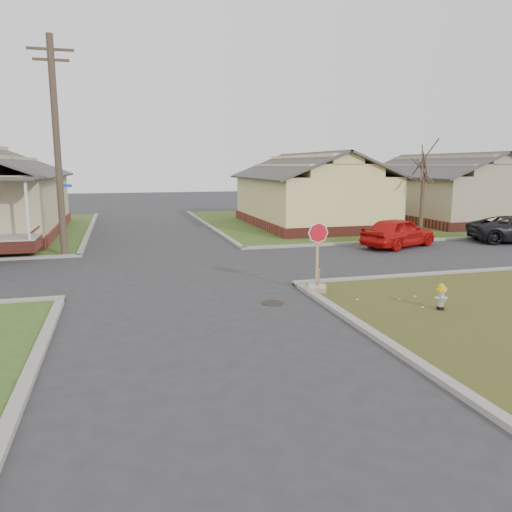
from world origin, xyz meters
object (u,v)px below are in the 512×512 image
object	(u,v)px
utility_pole	(57,145)
stop_sign	(317,276)
fire_hydrant	(441,295)
red_sedan	(398,232)

from	to	relation	value
utility_pole	stop_sign	xyz separation A→B (m)	(8.06, -8.62, -4.15)
utility_pole	fire_hydrant	xyz separation A→B (m)	(10.50, -11.35, -4.22)
utility_pole	red_sedan	distance (m)	15.69
stop_sign	red_sedan	distance (m)	9.96
fire_hydrant	stop_sign	distance (m)	3.66
fire_hydrant	stop_sign	size ratio (longest dim) A/B	0.34
utility_pole	fire_hydrant	bearing A→B (deg)	-47.23
fire_hydrant	stop_sign	world-z (taller)	stop_sign
red_sedan	stop_sign	bearing A→B (deg)	111.75
utility_pole	red_sedan	size ratio (longest dim) A/B	2.16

